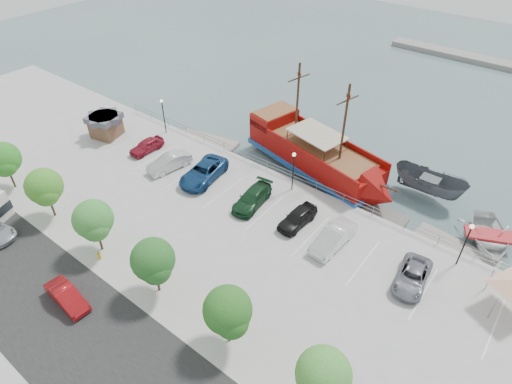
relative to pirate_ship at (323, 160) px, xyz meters
The scene contains 29 objects.
ground 11.76m from the pirate_ship, 92.01° to the right, with size 160.00×160.00×0.00m, color #465A5E.
street 27.61m from the pirate_ship, 90.85° to the right, with size 100.00×8.00×0.04m, color black.
sidewalk 21.62m from the pirate_ship, 91.08° to the right, with size 100.00×4.00×0.05m, color #A1A096.
seawall_railing 3.84m from the pirate_ship, 96.12° to the right, with size 50.00×0.06×1.00m.
pirate_ship is the anchor object (origin of this frame).
patrol_boat 10.69m from the pirate_ship, 17.82° to the left, with size 2.70×7.17×2.77m, color #484C52.
speedboat 16.87m from the pirate_ship, ahead, with size 4.55×6.38×1.32m, color silver.
dock_west 14.43m from the pirate_ship, behind, with size 7.39×2.11×0.42m, color gray.
dock_mid 7.42m from the pirate_ship, 19.40° to the right, with size 7.17×2.05×0.41m, color #686059.
dock_east 15.24m from the pirate_ship, ahead, with size 7.10×2.03×0.41m, color gray.
shed 25.30m from the pirate_ship, 157.33° to the right, with size 3.85×3.85×2.64m.
street_sedan 27.09m from the pirate_ship, 102.45° to the right, with size 1.44×4.14×1.37m, color maroon.
fire_hydrant 23.67m from the pirate_ship, 108.82° to the right, with size 0.26×0.26×0.76m.
lamp_post_left 19.20m from the pirate_ship, 164.53° to the right, with size 0.36×0.36×4.28m.
lamp_post_mid 5.49m from the pirate_ship, 94.57° to the right, with size 0.36×0.36×4.28m.
lamp_post_right 16.53m from the pirate_ship, 18.09° to the right, with size 0.36×0.36×4.28m.
tree_a 31.15m from the pirate_ship, 135.77° to the right, with size 3.30×3.20×5.00m.
tree_b 26.61m from the pirate_ship, 125.16° to the right, with size 3.30×3.20×5.00m.
tree_c 23.31m from the pirate_ship, 110.87° to the right, with size 3.30×3.20×5.00m.
tree_d 21.83m from the pirate_ship, 93.33° to the right, with size 3.30×3.20×5.00m.
tree_e 22.54m from the pirate_ship, 75.16° to the right, with size 3.30×3.20×5.00m.
tree_f 25.25m from the pirate_ship, 59.55° to the right, with size 3.30×3.20×5.00m.
parked_car_a 19.36m from the pirate_ship, 151.78° to the right, with size 1.64×4.08×1.39m, color maroon.
parked_car_b 16.03m from the pirate_ship, 141.52° to the right, with size 1.67×4.78×1.58m, color silver.
parked_car_c 12.44m from the pirate_ship, 132.89° to the right, with size 2.78×6.02×1.67m, color navy.
parked_car_d 9.52m from the pirate_ship, 102.74° to the right, with size 2.07×5.08×1.47m, color #15381F.
parked_car_e 9.38m from the pirate_ship, 72.89° to the right, with size 1.76×4.36×1.49m, color black.
parked_car_f 11.40m from the pirate_ship, 54.87° to the right, with size 1.77×5.08×1.67m, color silver.
parked_car_g 16.27m from the pirate_ship, 34.53° to the right, with size 2.22×4.81×1.34m, color slate.
Camera 1 is at (17.54, -21.99, 25.99)m, focal length 30.00 mm.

